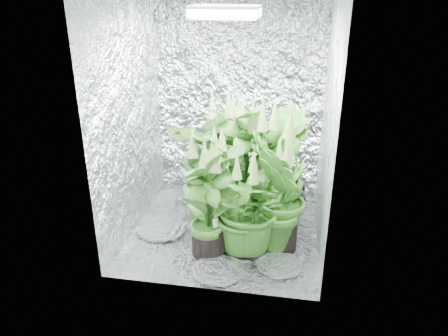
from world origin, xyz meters
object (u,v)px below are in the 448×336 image
grow_lamp (225,12)px  plant_e (245,206)px  plant_d (210,182)px  plant_f (209,205)px  plant_c (275,173)px  circulation_fan (296,190)px  plant_g (282,201)px  plant_a (222,153)px  plant_b (246,167)px

grow_lamp → plant_e: grow_lamp is taller
plant_d → plant_f: plant_f is taller
plant_c → plant_f: plant_c is taller
plant_d → circulation_fan: 0.97m
grow_lamp → plant_g: grow_lamp is taller
plant_a → circulation_fan: 0.83m
plant_b → plant_f: (-0.21, -0.61, -0.07)m
plant_c → plant_f: 0.66m
plant_a → plant_e: bearing=-66.8°
plant_d → plant_g: bearing=-21.1°
plant_b → circulation_fan: (0.46, 0.37, -0.37)m
plant_a → plant_c: (0.52, -0.38, 0.00)m
plant_e → circulation_fan: bearing=66.6°
plant_d → circulation_fan: size_ratio=2.77×
grow_lamp → plant_d: size_ratio=0.51×
grow_lamp → plant_c: bearing=11.8°
plant_b → plant_g: bearing=-51.8°
plant_b → plant_c: (0.27, -0.17, 0.03)m
grow_lamp → plant_e: bearing=-53.9°
plant_d → circulation_fan: bearing=37.1°
plant_b → plant_e: 0.56m
plant_e → plant_f: (-0.28, -0.07, 0.03)m
plant_g → circulation_fan: plant_g is taller
plant_c → plant_e: (-0.20, -0.37, -0.13)m
plant_g → circulation_fan: size_ratio=2.73×
plant_g → plant_c: bearing=106.5°
plant_a → plant_f: bearing=-86.9°
circulation_fan → grow_lamp: bearing=-133.2°
plant_d → plant_e: (0.35, -0.35, -0.02)m
plant_c → plant_f: (-0.48, -0.44, -0.10)m
plant_b → circulation_fan: plant_b is taller
plant_d → plant_b: bearing=34.5°
plant_d → plant_g: (0.63, -0.24, -0.00)m
plant_b → plant_c: size_ratio=0.95×
plant_g → plant_e: bearing=-159.7°
plant_c → plant_f: bearing=-137.2°
plant_a → plant_g: size_ratio=1.19×
plant_c → plant_d: 0.56m
plant_c → plant_b: bearing=147.7°
plant_g → circulation_fan: bearing=82.1°
plant_a → plant_e: size_ratio=1.19×
plant_e → circulation_fan: 1.03m
grow_lamp → plant_d: grow_lamp is taller
plant_d → plant_f: bearing=-80.5°
grow_lamp → plant_b: bearing=60.1°
plant_b → plant_f: size_ratio=1.14×
plant_d → plant_e: 0.49m
plant_e → circulation_fan: plant_e is taller
plant_a → plant_f: size_ratio=1.16×
plant_b → plant_c: plant_c is taller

